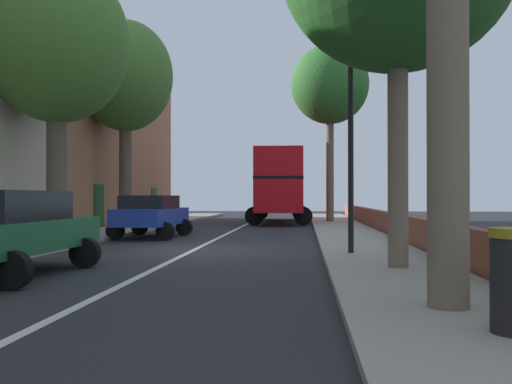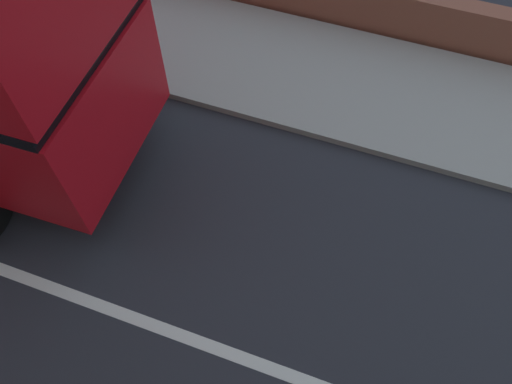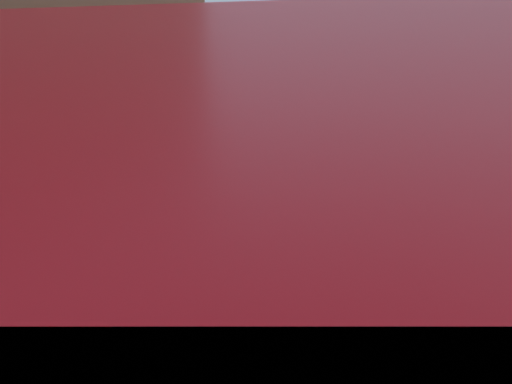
{
  "view_description": "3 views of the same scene",
  "coord_description": "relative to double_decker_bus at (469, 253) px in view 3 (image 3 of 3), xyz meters",
  "views": [
    {
      "loc": [
        3.12,
        -15.59,
        1.53
      ],
      "look_at": [
        0.99,
        9.07,
        1.73
      ],
      "focal_mm": 38.73,
      "sensor_mm": 36.0,
      "label": 1
    },
    {
      "loc": [
        -1.45,
        8.79,
        6.36
      ],
      "look_at": [
        1.85,
        9.98,
        0.81
      ],
      "focal_mm": 35.54,
      "sensor_mm": 36.0,
      "label": 2
    },
    {
      "loc": [
        2.31,
        13.62,
        4.12
      ],
      "look_at": [
        -1.33,
        18.74,
        1.6
      ],
      "focal_mm": 35.42,
      "sensor_mm": 36.0,
      "label": 3
    }
  ],
  "objects": [
    {
      "name": "double_decker_bus",
      "position": [
        0.0,
        0.0,
        0.0
      ],
      "size": [
        3.8,
        10.8,
        4.06
      ],
      "color": "red",
      "rests_on": "ground"
    }
  ]
}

